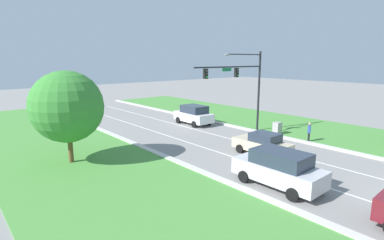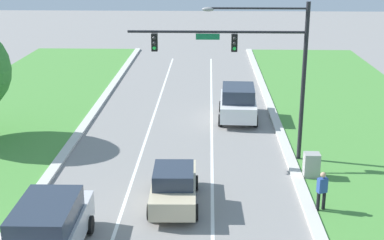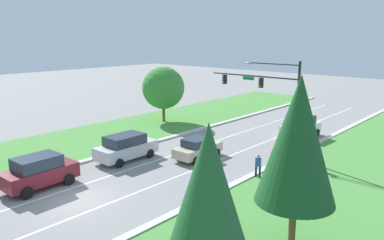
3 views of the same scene
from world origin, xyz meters
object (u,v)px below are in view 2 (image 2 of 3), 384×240
Objects in this scene: champagne_sedan at (174,186)px; utility_cabinet at (311,166)px; silver_suv at (48,229)px; traffic_signal_mast at (253,57)px; pedestrian at (322,190)px; white_suv at (238,103)px.

champagne_sedan reaches higher than utility_cabinet.
silver_suv reaches higher than utility_cabinet.
silver_suv is at bearing -135.97° from champagne_sedan.
traffic_signal_mast is at bearing 54.17° from champagne_sedan.
silver_suv is (-3.94, -4.00, 0.21)m from champagne_sedan.
utility_cabinet is at bearing -116.40° from pedestrian.
traffic_signal_mast is at bearing 141.13° from utility_cabinet.
silver_suv is at bearing -145.62° from utility_cabinet.
white_suv is at bearing 64.77° from silver_suv.
champagne_sedan is (-3.14, -11.44, -0.23)m from white_suv.
utility_cabinet is (2.64, -2.13, -4.55)m from traffic_signal_mast.
silver_suv is at bearing -2.80° from pedestrian.
champagne_sedan is 5.86m from pedestrian.
white_suv is at bearing 92.24° from traffic_signal_mast.
silver_suv is at bearing -129.33° from traffic_signal_mast.
pedestrian is at bearing 19.48° from silver_suv.
pedestrian is (9.78, 3.57, -0.11)m from silver_suv.
champagne_sedan is 5.62m from silver_suv.
pedestrian is at bearing -5.62° from champagne_sedan.
white_suv reaches higher than utility_cabinet.
white_suv is 16.99m from silver_suv.
pedestrian is (-0.20, -3.26, 0.34)m from utility_cabinet.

